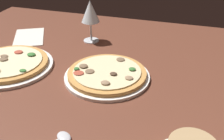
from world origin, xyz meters
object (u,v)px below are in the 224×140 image
at_px(pizza_main, 107,74).
at_px(wine_glass_near, 90,13).
at_px(paper_menu, 29,37).
at_px(spoon, 60,139).
at_px(pizza_side, 9,64).

height_order(pizza_main, wine_glass_near, wine_glass_near).
bearing_deg(paper_menu, wine_glass_near, 161.57).
distance_m(paper_menu, spoon, 0.63).
bearing_deg(wine_glass_near, pizza_side, 57.03).
bearing_deg(paper_menu, pizza_side, 79.38).
relative_size(pizza_main, wine_glass_near, 1.61).
bearing_deg(paper_menu, pizza_main, 125.21).
bearing_deg(wine_glass_near, pizza_main, 120.55).
xyz_separation_m(pizza_main, wine_glass_near, (0.15, -0.25, 0.10)).
xyz_separation_m(pizza_side, paper_menu, (0.07, -0.24, -0.01)).
xyz_separation_m(pizza_side, wine_glass_near, (-0.18, -0.28, 0.10)).
bearing_deg(pizza_main, paper_menu, -27.12).
xyz_separation_m(pizza_main, pizza_side, (0.33, 0.03, -0.00)).
bearing_deg(spoon, pizza_side, -39.49).
height_order(wine_glass_near, spoon, wine_glass_near).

